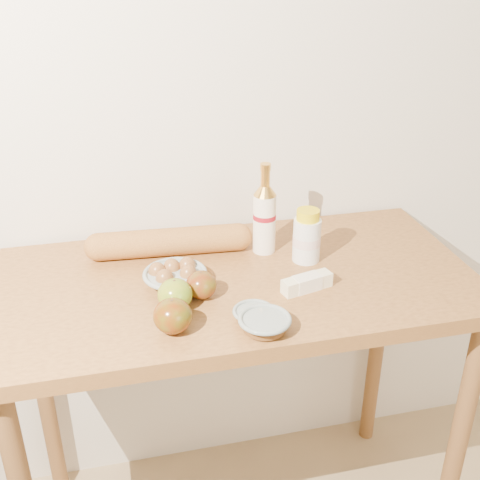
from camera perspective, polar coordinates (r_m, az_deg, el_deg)
name	(u,v)px	position (r m, az deg, el deg)	size (l,w,h in m)	color
back_wall	(209,88)	(1.67, -2.91, 14.15)	(3.50, 0.02, 2.60)	silver
table	(237,318)	(1.58, -0.25, -7.39)	(1.20, 0.60, 0.90)	#A86F36
bourbon_bottle	(264,217)	(1.60, 2.34, 2.22)	(0.07, 0.07, 0.25)	white
cream_bottle	(307,237)	(1.57, 6.35, 0.27)	(0.08, 0.08, 0.14)	white
egg_bowl	(175,276)	(1.49, -6.21, -3.39)	(0.18, 0.18, 0.06)	#8E9B97
baguette	(169,242)	(1.62, -6.71, -0.17)	(0.45, 0.11, 0.07)	#C07F3A
apple_yellowgreen	(175,294)	(1.39, -6.18, -5.16)	(0.10, 0.10, 0.07)	olive
apple_redgreen_front	(173,316)	(1.31, -6.41, -7.16)	(0.08, 0.08, 0.08)	maroon
apple_redgreen_right	(201,285)	(1.42, -3.70, -4.26)	(0.10, 0.10, 0.07)	maroon
sugar_bowl	(265,323)	(1.32, 2.35, -7.89)	(0.14, 0.14, 0.03)	gray
syrup_bowl	(254,315)	(1.35, 1.32, -7.08)	(0.10, 0.10, 0.03)	gray
butter_stick	(307,283)	(1.47, 6.36, -4.08)	(0.13, 0.07, 0.04)	#F2E9BB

